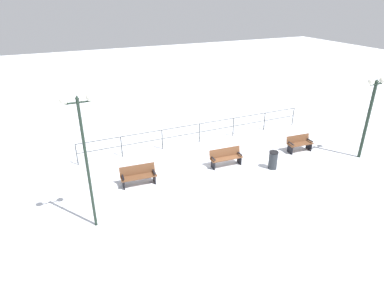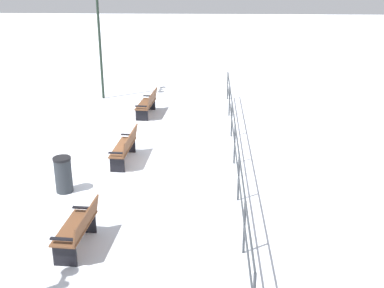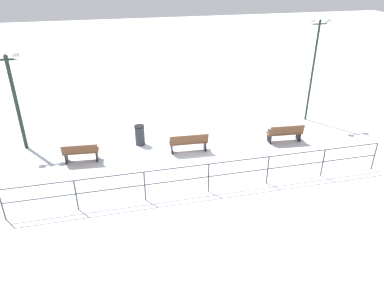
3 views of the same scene
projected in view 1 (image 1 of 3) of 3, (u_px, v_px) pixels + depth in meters
ground_plane at (227, 167)px, 16.43m from camera, size 80.00×80.00×0.00m
bench_nearest at (138, 175)px, 14.77m from camera, size 0.68×1.64×0.88m
bench_second at (226, 157)px, 16.36m from camera, size 0.59×1.69×0.89m
bench_third at (299, 143)px, 17.87m from camera, size 0.67×1.46×0.87m
lamppost_near at (83, 135)px, 10.79m from camera, size 0.28×1.08×5.05m
lamppost_middle at (371, 106)px, 16.20m from camera, size 0.30×1.08×4.22m
waterfront_railing at (199, 130)px, 18.78m from camera, size 0.05×13.58×1.16m
trash_bin at (273, 160)px, 16.08m from camera, size 0.44×0.44×0.92m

